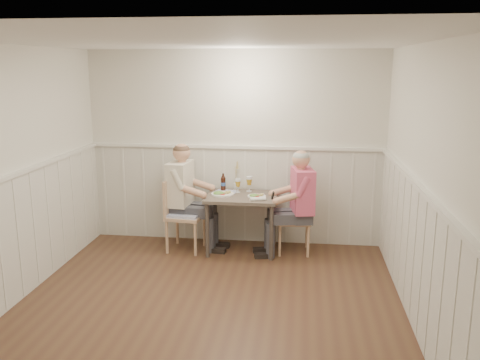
{
  "coord_description": "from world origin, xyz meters",
  "views": [
    {
      "loc": [
        0.91,
        -4.47,
        2.4
      ],
      "look_at": [
        0.15,
        1.64,
        1.0
      ],
      "focal_mm": 38.0,
      "sensor_mm": 36.0,
      "label": 1
    }
  ],
  "objects_px": {
    "dining_table": "(242,203)",
    "man_in_pink": "(299,211)",
    "beer_bottle": "(223,183)",
    "grass_vase": "(235,176)",
    "chair_left": "(181,212)",
    "chair_right": "(298,216)",
    "diner_cream": "(184,204)"
  },
  "relations": [
    {
      "from": "dining_table",
      "to": "man_in_pink",
      "type": "height_order",
      "value": "man_in_pink"
    },
    {
      "from": "beer_bottle",
      "to": "grass_vase",
      "type": "distance_m",
      "value": 0.19
    },
    {
      "from": "dining_table",
      "to": "beer_bottle",
      "type": "distance_m",
      "value": 0.42
    },
    {
      "from": "chair_left",
      "to": "dining_table",
      "type": "bearing_deg",
      "value": 3.87
    },
    {
      "from": "chair_right",
      "to": "diner_cream",
      "type": "relative_size",
      "value": 0.62
    },
    {
      "from": "man_in_pink",
      "to": "chair_left",
      "type": "bearing_deg",
      "value": -179.87
    },
    {
      "from": "chair_left",
      "to": "man_in_pink",
      "type": "relative_size",
      "value": 0.69
    },
    {
      "from": "dining_table",
      "to": "diner_cream",
      "type": "bearing_deg",
      "value": 178.29
    },
    {
      "from": "beer_bottle",
      "to": "grass_vase",
      "type": "bearing_deg",
      "value": 27.14
    },
    {
      "from": "beer_bottle",
      "to": "grass_vase",
      "type": "relative_size",
      "value": 0.58
    },
    {
      "from": "chair_right",
      "to": "chair_left",
      "type": "bearing_deg",
      "value": -176.7
    },
    {
      "from": "diner_cream",
      "to": "grass_vase",
      "type": "relative_size",
      "value": 3.51
    },
    {
      "from": "beer_bottle",
      "to": "chair_right",
      "type": "bearing_deg",
      "value": -11.05
    },
    {
      "from": "beer_bottle",
      "to": "chair_left",
      "type": "bearing_deg",
      "value": -151.0
    },
    {
      "from": "chair_right",
      "to": "chair_left",
      "type": "height_order",
      "value": "chair_left"
    },
    {
      "from": "chair_right",
      "to": "grass_vase",
      "type": "height_order",
      "value": "grass_vase"
    },
    {
      "from": "chair_left",
      "to": "beer_bottle",
      "type": "relative_size",
      "value": 4.06
    },
    {
      "from": "diner_cream",
      "to": "grass_vase",
      "type": "xyz_separation_m",
      "value": [
        0.65,
        0.29,
        0.33
      ]
    },
    {
      "from": "dining_table",
      "to": "diner_cream",
      "type": "xyz_separation_m",
      "value": [
        -0.78,
        0.02,
        -0.05
      ]
    },
    {
      "from": "dining_table",
      "to": "beer_bottle",
      "type": "relative_size",
      "value": 3.88
    },
    {
      "from": "diner_cream",
      "to": "beer_bottle",
      "type": "height_order",
      "value": "diner_cream"
    },
    {
      "from": "dining_table",
      "to": "diner_cream",
      "type": "distance_m",
      "value": 0.78
    },
    {
      "from": "man_in_pink",
      "to": "grass_vase",
      "type": "bearing_deg",
      "value": 157.37
    },
    {
      "from": "chair_left",
      "to": "beer_bottle",
      "type": "bearing_deg",
      "value": 29.0
    },
    {
      "from": "chair_left",
      "to": "man_in_pink",
      "type": "distance_m",
      "value": 1.53
    },
    {
      "from": "dining_table",
      "to": "chair_left",
      "type": "bearing_deg",
      "value": -176.13
    },
    {
      "from": "dining_table",
      "to": "man_in_pink",
      "type": "distance_m",
      "value": 0.74
    },
    {
      "from": "chair_left",
      "to": "diner_cream",
      "type": "height_order",
      "value": "diner_cream"
    },
    {
      "from": "chair_left",
      "to": "diner_cream",
      "type": "distance_m",
      "value": 0.11
    },
    {
      "from": "chair_right",
      "to": "man_in_pink",
      "type": "bearing_deg",
      "value": -89.09
    },
    {
      "from": "man_in_pink",
      "to": "diner_cream",
      "type": "distance_m",
      "value": 1.51
    },
    {
      "from": "dining_table",
      "to": "grass_vase",
      "type": "distance_m",
      "value": 0.44
    }
  ]
}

